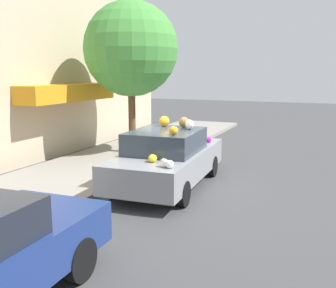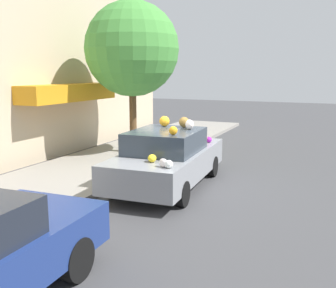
{
  "view_description": "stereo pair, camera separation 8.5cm",
  "coord_description": "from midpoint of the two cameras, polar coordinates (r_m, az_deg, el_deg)",
  "views": [
    {
      "loc": [
        -8.79,
        -3.81,
        2.85
      ],
      "look_at": [
        0.0,
        -0.01,
        1.08
      ],
      "focal_mm": 42.0,
      "sensor_mm": 36.0,
      "label": 1
    },
    {
      "loc": [
        -8.76,
        -3.89,
        2.85
      ],
      "look_at": [
        0.0,
        -0.01,
        1.08
      ],
      "focal_mm": 42.0,
      "sensor_mm": 36.0,
      "label": 2
    }
  ],
  "objects": [
    {
      "name": "building_facade",
      "position": [
        12.48,
        -21.56,
        9.76
      ],
      "size": [
        18.0,
        1.2,
        5.8
      ],
      "color": "#C6B293",
      "rests_on": "ground"
    },
    {
      "name": "street_tree",
      "position": [
        13.32,
        -5.59,
        13.53
      ],
      "size": [
        3.12,
        3.12,
        5.01
      ],
      "color": "brown",
      "rests_on": "sidewalk_curb"
    },
    {
      "name": "sidewalk_curb",
      "position": [
        11.3,
        -13.0,
        -4.09
      ],
      "size": [
        24.0,
        3.2,
        0.14
      ],
      "color": "gray",
      "rests_on": "ground"
    },
    {
      "name": "art_car",
      "position": [
        9.78,
        -0.29,
        -1.99
      ],
      "size": [
        4.37,
        2.04,
        1.72
      ],
      "rotation": [
        0.0,
        0.0,
        0.06
      ],
      "color": "gray",
      "rests_on": "ground"
    },
    {
      "name": "ground_plane",
      "position": [
        10.0,
        -0.32,
        -6.12
      ],
      "size": [
        60.0,
        60.0,
        0.0
      ],
      "primitive_type": "plane",
      "color": "#424244"
    },
    {
      "name": "fire_hydrant",
      "position": [
        10.87,
        -6.89,
        -2.21
      ],
      "size": [
        0.2,
        0.2,
        0.7
      ],
      "color": "gold",
      "rests_on": "sidewalk_curb"
    }
  ]
}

